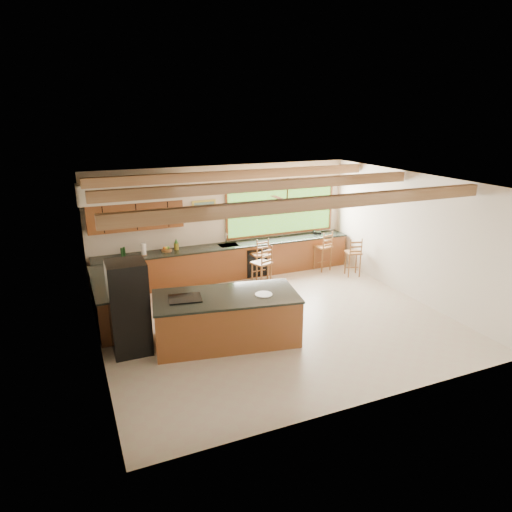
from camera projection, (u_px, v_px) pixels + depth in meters
name	position (u px, v px, depth m)	size (l,w,h in m)	color
ground	(275.00, 320.00, 9.92)	(7.20, 7.20, 0.00)	#BFB49E
room_shell	(256.00, 215.00, 9.76)	(7.27, 6.54, 3.02)	beige
counter_run	(204.00, 269.00, 11.69)	(7.12, 3.10, 1.22)	brown
island	(226.00, 318.00, 8.89)	(2.95, 1.76, 0.98)	brown
refrigerator	(129.00, 308.00, 8.37)	(0.70, 0.68, 1.78)	black
bar_stool_a	(263.00, 264.00, 11.37)	(0.54, 0.54, 1.17)	brown
bar_stool_b	(260.00, 255.00, 12.06)	(0.46, 0.46, 1.18)	brown
bar_stool_c	(355.00, 253.00, 12.38)	(0.48, 0.48, 1.10)	brown
bar_stool_d	(324.00, 247.00, 12.80)	(0.49, 0.49, 1.15)	brown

